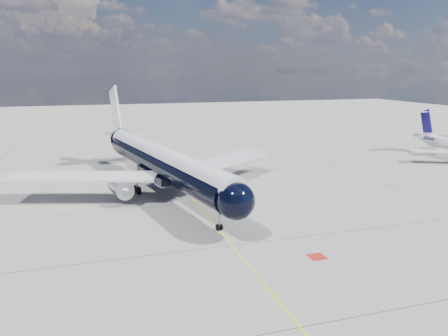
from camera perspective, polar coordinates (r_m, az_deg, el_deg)
The scene contains 4 objects.
ground at distance 76.96m, azimuth -7.19°, elevation -0.36°, with size 320.00×320.00×0.00m, color #99978E.
taxiway_centerline at distance 72.17m, azimuth -6.49°, elevation -1.21°, with size 0.16×160.00×0.01m, color yellow.
red_marking at distance 42.81m, azimuth 12.04°, elevation -11.27°, with size 1.60×1.60×0.01m, color maroon.
main_airliner at distance 63.31m, azimuth -8.50°, elevation 0.97°, with size 40.62×50.06×14.56m.
Camera 1 is at (-12.94, -43.91, 17.12)m, focal length 35.00 mm.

